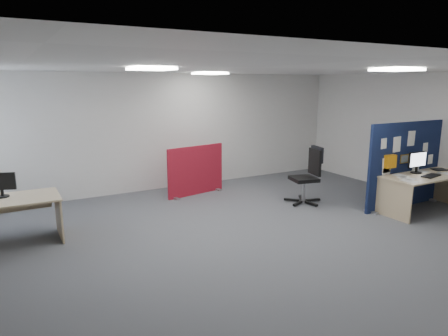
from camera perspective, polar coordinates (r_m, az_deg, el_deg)
name	(u,v)px	position (r m, az deg, el deg)	size (l,w,h in m)	color
floor	(252,232)	(6.82, 4.08, -9.17)	(9.00, 9.00, 0.00)	#53565B
ceiling	(255,67)	(6.37, 4.45, 14.13)	(9.00, 7.00, 0.02)	white
wall_back	(172,131)	(9.54, -7.41, 5.21)	(9.00, 0.02, 2.70)	silver
wall_right	(429,136)	(9.67, 27.20, 4.08)	(0.02, 7.00, 2.70)	silver
ceiling_lights	(250,71)	(7.11, 3.70, 13.67)	(4.10, 4.10, 0.04)	white
navy_divider	(405,165)	(8.76, 24.43, 0.38)	(2.09, 0.30, 1.72)	#0D1532
main_desk	(423,182)	(8.72, 26.58, -1.85)	(1.88, 0.84, 0.73)	tan
monitor_main	(417,161)	(8.67, 25.88, 0.87)	(0.49, 0.20, 0.43)	black
keyboard	(431,176)	(8.53, 27.48, -0.99)	(0.45, 0.18, 0.03)	black
mouse	(439,173)	(8.85, 28.37, -0.63)	(0.10, 0.06, 0.03)	#9C9DA1
paper_tray	(440,169)	(9.26, 28.43, -0.19)	(0.28, 0.22, 0.01)	black
red_divider	(196,171)	(8.96, -4.04, -0.42)	(1.45, 0.32, 1.10)	maroon
monitor_second	(1,184)	(7.05, -29.23, -1.97)	(0.41, 0.19, 0.39)	black
office_chair	(309,172)	(8.47, 12.09, -0.53)	(0.77, 0.76, 1.17)	black
desk_papers	(418,176)	(8.46, 25.93, -1.02)	(1.42, 0.78, 0.00)	white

